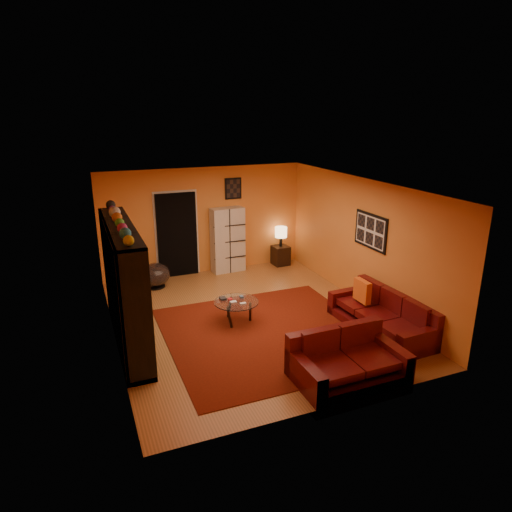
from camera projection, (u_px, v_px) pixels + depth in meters
name	position (u px, v px, depth m)	size (l,w,h in m)	color
floor	(249.00, 319.00, 8.89)	(6.00, 6.00, 0.00)	#955E2E
ceiling	(248.00, 186.00, 8.10)	(6.00, 6.00, 0.00)	white
wall_back	(204.00, 221.00, 11.14)	(6.00, 6.00, 0.00)	orange
wall_front	(333.00, 322.00, 5.85)	(6.00, 6.00, 0.00)	orange
wall_left	(109.00, 273.00, 7.60)	(6.00, 6.00, 0.00)	orange
wall_right	(362.00, 242.00, 9.39)	(6.00, 6.00, 0.00)	orange
rug	(268.00, 333.00, 8.31)	(3.60, 3.60, 0.01)	#521309
doorway	(177.00, 235.00, 10.94)	(0.95, 0.10, 2.04)	black
wall_art_right	(371.00, 231.00, 9.03)	(0.03, 1.00, 0.70)	black
wall_art_back	(233.00, 188.00, 11.16)	(0.42, 0.03, 0.52)	black
entertainment_unit	(124.00, 285.00, 7.76)	(0.45, 3.00, 2.10)	black
tv	(128.00, 288.00, 7.74)	(0.13, 0.98, 0.56)	black
sofa	(384.00, 316.00, 8.36)	(0.98, 2.19, 0.85)	#4B0A0C
loveseat	(345.00, 360.00, 6.91)	(1.67, 1.01, 0.85)	#4B0A0C
throw_pillow	(362.00, 291.00, 8.61)	(0.12, 0.42, 0.42)	orange
coffee_table	(236.00, 304.00, 8.64)	(0.85, 0.85, 0.42)	silver
storage_cabinet	(228.00, 240.00, 11.30)	(0.81, 0.36, 1.62)	silver
bowl_chair	(155.00, 275.00, 10.39)	(0.69, 0.69, 0.56)	black
side_table	(281.00, 255.00, 11.94)	(0.40, 0.40, 0.50)	black
table_lamp	(281.00, 233.00, 11.76)	(0.31, 0.31, 0.51)	black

